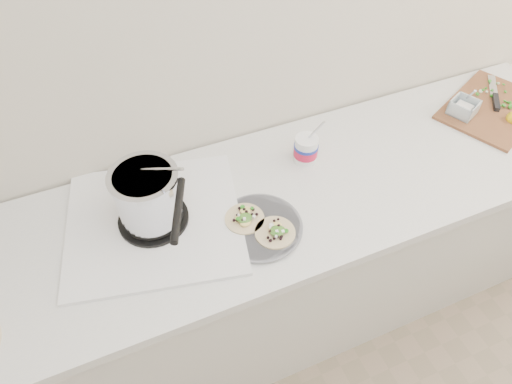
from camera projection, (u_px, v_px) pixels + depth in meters
name	position (u px, v px, depth m)	size (l,w,h in m)	color
counter	(292.00, 256.00, 1.92)	(2.44, 0.66, 0.90)	silver
stove	(150.00, 205.00, 1.41)	(0.65, 0.61, 0.26)	silver
taco_plate	(260.00, 225.00, 1.44)	(0.28, 0.28, 0.04)	slate
tub	(307.00, 147.00, 1.62)	(0.09, 0.09, 0.20)	white
cutboard	(490.00, 105.00, 1.85)	(0.53, 0.47, 0.07)	brown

